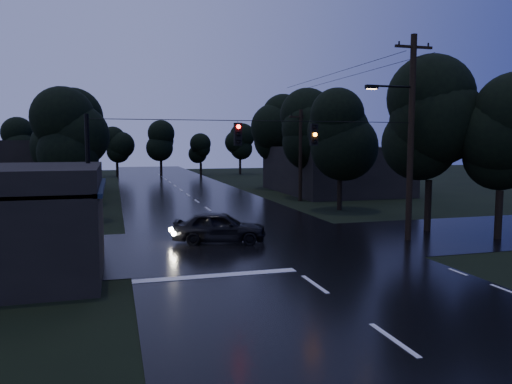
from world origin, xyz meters
TOP-DOWN VIEW (x-y plane):
  - ground at (0.00, 0.00)m, footprint 160.00×160.00m
  - main_road at (0.00, 30.00)m, footprint 12.00×120.00m
  - cross_street at (0.00, 12.00)m, footprint 60.00×9.00m
  - building_far_right at (14.00, 34.00)m, footprint 10.00×14.00m
  - building_far_left at (-14.00, 40.00)m, footprint 10.00×16.00m
  - utility_pole_main at (7.41, 11.00)m, footprint 3.50×0.30m
  - utility_pole_far at (8.30, 28.00)m, footprint 2.00×0.30m
  - anchor_pole_left at (-7.50, 11.00)m, footprint 0.18×0.18m
  - span_signals at (0.56, 10.99)m, footprint 15.00×0.37m
  - tree_corner_near at (10.00, 13.00)m, footprint 4.48×4.48m
  - tree_corner_far at (12.00, 10.00)m, footprint 3.92×3.92m
  - tree_left_a at (-9.00, 22.00)m, footprint 3.92×3.92m
  - tree_left_b at (-9.60, 30.00)m, footprint 4.20×4.20m
  - tree_left_c at (-10.20, 40.00)m, footprint 4.48×4.48m
  - tree_right_a at (9.00, 22.00)m, footprint 4.20×4.20m
  - tree_right_b at (9.60, 30.00)m, footprint 4.48×4.48m
  - tree_right_c at (10.20, 40.00)m, footprint 4.76×4.76m
  - car at (-1.64, 12.98)m, footprint 4.80×2.88m

SIDE VIEW (x-z plane):
  - ground at x=0.00m, z-range 0.00..0.00m
  - main_road at x=0.00m, z-range -0.01..0.01m
  - cross_street at x=0.00m, z-range -0.01..0.01m
  - car at x=-1.64m, z-range 0.00..1.53m
  - building_far_right at x=14.00m, z-range 0.00..4.40m
  - building_far_left at x=-14.00m, z-range 0.00..5.00m
  - anchor_pole_left at x=-7.50m, z-range 0.00..6.00m
  - utility_pole_far at x=8.30m, z-range 0.13..7.63m
  - tree_corner_far at x=12.00m, z-range 1.11..9.37m
  - tree_left_a at x=-9.00m, z-range 1.11..9.37m
  - span_signals at x=0.56m, z-range 4.69..5.80m
  - utility_pole_main at x=7.41m, z-range 0.26..10.26m
  - tree_left_b at x=-9.60m, z-range 1.19..10.04m
  - tree_right_a at x=9.00m, z-range 1.19..10.04m
  - tree_corner_near at x=10.00m, z-range 1.27..10.71m
  - tree_left_c at x=-10.20m, z-range 1.27..10.71m
  - tree_right_b at x=9.60m, z-range 1.27..10.71m
  - tree_right_c at x=10.20m, z-range 1.35..11.38m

